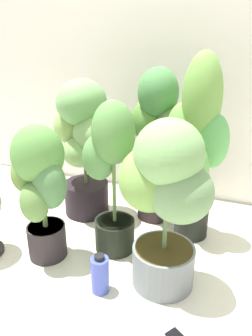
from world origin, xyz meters
The scene contains 9 objects.
ground_plane centered at (0.00, 0.00, 0.00)m, with size 8.00×8.00×0.00m, color silver.
mylar_back_wall centered at (0.00, 0.86, 1.00)m, with size 3.20×0.01×2.00m, color silver.
potted_plant_front_left centered at (-0.35, -0.09, 0.41)m, with size 0.36×0.31×0.69m.
potted_plant_back_left centered at (-0.35, 0.38, 0.48)m, with size 0.49×0.37×0.83m.
potted_plant_front_right centered at (0.25, -0.07, 0.45)m, with size 0.45×0.38×0.77m.
potted_plant_back_center centered at (0.06, 0.48, 0.53)m, with size 0.40×0.34×0.90m.
potted_plant_back_right centered at (0.30, 0.36, 0.57)m, with size 0.34×0.31×0.99m.
potted_plant_center centered at (-0.06, 0.10, 0.45)m, with size 0.33×0.29×0.79m.
nutrient_bottle centered at (0.01, -0.22, 0.09)m, with size 0.08×0.08×0.19m.
Camera 1 is at (0.51, -1.24, 1.06)m, focal length 34.70 mm.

